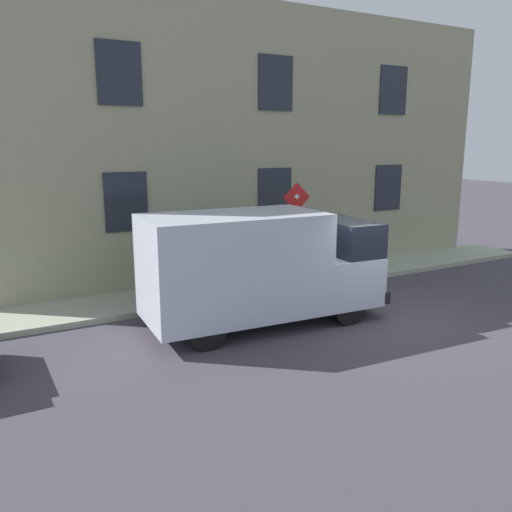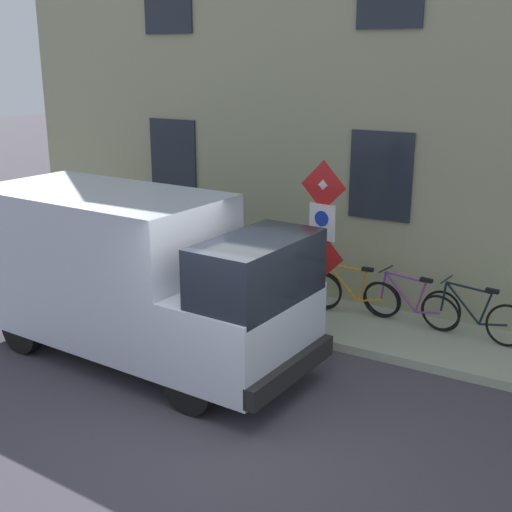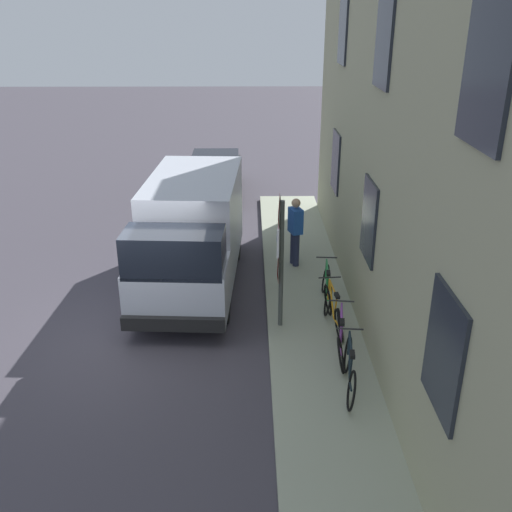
% 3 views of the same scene
% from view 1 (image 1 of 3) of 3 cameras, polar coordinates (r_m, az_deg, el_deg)
% --- Properties ---
extents(ground_plane, '(80.00, 80.00, 0.00)m').
position_cam_1_polar(ground_plane, '(12.43, 12.32, -6.51)').
color(ground_plane, '#423D46').
extents(sidewalk_slab, '(1.85, 17.96, 0.14)m').
position_cam_1_polar(sidewalk_slab, '(15.03, 3.76, -2.66)').
color(sidewalk_slab, '#9FA58D').
rests_on(sidewalk_slab, ground_plane).
extents(building_facade, '(0.75, 15.96, 7.76)m').
position_cam_1_polar(building_facade, '(15.61, 1.40, 12.06)').
color(building_facade, '#9B9B78').
rests_on(building_facade, ground_plane).
extents(sign_post_stacked, '(0.17, 0.56, 2.67)m').
position_cam_1_polar(sign_post_stacked, '(13.92, 4.42, 3.44)').
color(sign_post_stacked, '#474C47').
rests_on(sign_post_stacked, sidewalk_slab).
extents(delivery_van, '(2.28, 5.43, 2.50)m').
position_cam_1_polar(delivery_van, '(11.31, 0.39, -1.06)').
color(delivery_van, silver).
rests_on(delivery_van, ground_plane).
extents(bicycle_black, '(0.46, 1.71, 0.89)m').
position_cam_1_polar(bicycle_black, '(16.25, 8.53, -0.03)').
color(bicycle_black, black).
rests_on(bicycle_black, sidewalk_slab).
extents(bicycle_purple, '(0.50, 1.72, 0.89)m').
position_cam_1_polar(bicycle_purple, '(15.67, 5.55, -0.41)').
color(bicycle_purple, black).
rests_on(bicycle_purple, sidewalk_slab).
extents(bicycle_orange, '(0.46, 1.71, 0.89)m').
position_cam_1_polar(bicycle_orange, '(15.13, 2.35, -0.83)').
color(bicycle_orange, black).
rests_on(bicycle_orange, sidewalk_slab).
extents(bicycle_green, '(0.46, 1.72, 0.89)m').
position_cam_1_polar(bicycle_green, '(14.64, -1.09, -1.27)').
color(bicycle_green, black).
rests_on(bicycle_green, sidewalk_slab).
extents(pedestrian, '(0.37, 0.46, 1.72)m').
position_cam_1_polar(pedestrian, '(13.20, -7.96, -0.40)').
color(pedestrian, '#262B47').
rests_on(pedestrian, sidewalk_slab).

